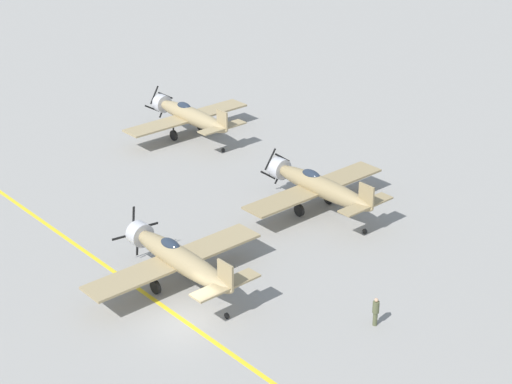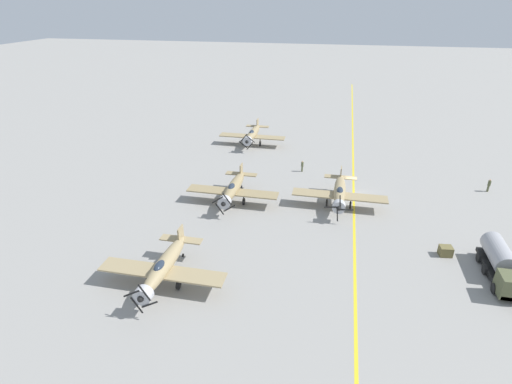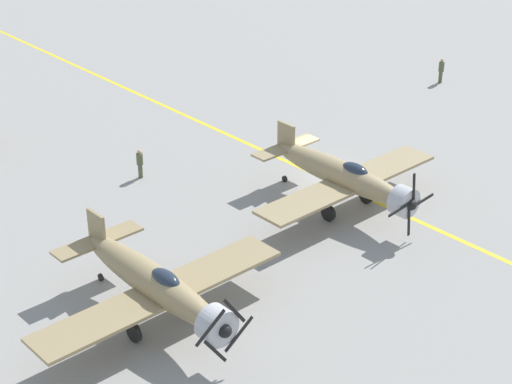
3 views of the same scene
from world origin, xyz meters
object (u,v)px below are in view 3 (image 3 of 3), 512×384
object	(u,v)px
airplane_mid_right	(156,284)
ground_crew_inspecting	(140,162)
ground_crew_walking	(441,70)
airplane_mid_center	(344,176)

from	to	relation	value
airplane_mid_right	ground_crew_inspecting	xyz separation A→B (m)	(-7.80, -12.38, -1.05)
ground_crew_walking	airplane_mid_right	bearing A→B (deg)	17.38
airplane_mid_right	ground_crew_inspecting	distance (m)	14.67
airplane_mid_right	ground_crew_walking	size ratio (longest dim) A/B	6.44
ground_crew_walking	ground_crew_inspecting	xyz separation A→B (m)	(26.24, -1.73, -0.05)
airplane_mid_center	airplane_mid_right	xyz separation A→B (m)	(13.68, 1.78, 0.00)
airplane_mid_right	ground_crew_inspecting	size ratio (longest dim) A/B	6.77
ground_crew_inspecting	airplane_mid_right	bearing A→B (deg)	57.81
airplane_mid_center	airplane_mid_right	distance (m)	13.79
airplane_mid_center	ground_crew_inspecting	xyz separation A→B (m)	(5.88, -10.60, -1.05)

